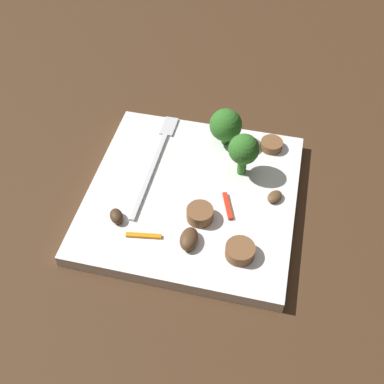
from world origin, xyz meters
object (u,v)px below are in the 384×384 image
broccoli_floret_1 (244,150)px  pepper_strip_0 (144,236)px  mushroom_1 (189,239)px  broccoli_floret_0 (226,125)px  sausage_slice_2 (200,214)px  sausage_slice_0 (240,251)px  mushroom_2 (116,216)px  plate (192,196)px  mushroom_0 (275,197)px  sausage_slice_1 (271,145)px  pepper_strip_1 (228,206)px  fork (157,156)px

broccoli_floret_1 → pepper_strip_0: (-0.12, 0.09, -0.04)m
mushroom_1 → pepper_strip_0: mushroom_1 is taller
broccoli_floret_0 → sausage_slice_2: bearing=177.7°
pepper_strip_0 → sausage_slice_0: bearing=-89.7°
pepper_strip_0 → mushroom_2: bearing=66.5°
plate → mushroom_0: 0.10m
sausage_slice_1 → mushroom_1: size_ratio=0.93×
mushroom_0 → pepper_strip_1: (-0.02, 0.05, -0.00)m
fork → broccoli_floret_0: bearing=-59.4°
mushroom_2 → broccoli_floret_1: bearing=-50.6°
mushroom_2 → broccoli_floret_0: bearing=-32.7°
broccoli_floret_0 → sausage_slice_2: size_ratio=1.68×
fork → mushroom_0: bearing=-102.3°
sausage_slice_1 → pepper_strip_0: size_ratio=0.71×
broccoli_floret_1 → sausage_slice_1: size_ratio=2.07×
broccoli_floret_0 → sausage_slice_0: size_ratio=1.61×
broccoli_floret_1 → sausage_slice_1: 0.07m
broccoli_floret_0 → pepper_strip_0: 0.18m
sausage_slice_2 → broccoli_floret_1: bearing=-23.3°
fork → pepper_strip_0: same height
broccoli_floret_1 → mushroom_1: bearing=161.4°
plate → sausage_slice_2: sausage_slice_2 is taller
sausage_slice_2 → mushroom_2: sausage_slice_2 is taller
mushroom_0 → fork: bearing=77.4°
fork → pepper_strip_0: size_ratio=4.54×
sausage_slice_2 → mushroom_0: (0.05, -0.08, -0.00)m
mushroom_0 → mushroom_1: 0.12m
broccoli_floret_1 → mushroom_2: bearing=129.4°
mushroom_2 → fork: bearing=-9.7°
mushroom_1 → mushroom_2: size_ratio=1.44×
fork → sausage_slice_2: sausage_slice_2 is taller
broccoli_floret_1 → pepper_strip_0: broccoli_floret_1 is taller
fork → mushroom_2: mushroom_2 is taller
mushroom_2 → pepper_strip_1: mushroom_2 is taller
mushroom_0 → broccoli_floret_1: bearing=53.3°
fork → sausage_slice_2: 0.11m
plate → sausage_slice_1: size_ratio=8.71×
broccoli_floret_0 → mushroom_1: broccoli_floret_0 is taller
plate → sausage_slice_1: bearing=-40.8°
mushroom_2 → pepper_strip_0: size_ratio=0.53×
broccoli_floret_0 → pepper_strip_0: (-0.17, 0.06, -0.03)m
sausage_slice_0 → sausage_slice_2: 0.06m
broccoli_floret_1 → mushroom_0: bearing=-126.7°
mushroom_1 → pepper_strip_1: (0.06, -0.03, -0.00)m
sausage_slice_1 → broccoli_floret_0: bearing=93.8°
mushroom_1 → pepper_strip_1: mushroom_1 is taller
sausage_slice_1 → fork: bearing=109.8°
fork → pepper_strip_0: bearing=-170.9°
sausage_slice_2 → mushroom_0: bearing=-59.4°
mushroom_0 → pepper_strip_0: mushroom_0 is taller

